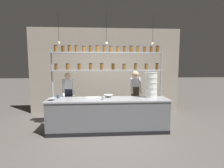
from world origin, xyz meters
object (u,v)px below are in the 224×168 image
object	(u,v)px
prep_bowl_near_left	(52,99)
chef_left	(69,95)
container_stack	(151,85)
serving_cup_by_board	(103,98)
prep_bowl_center_front	(108,96)
spice_shelf_unit	(107,62)
serving_cup_front	(58,97)
cutting_board	(93,98)
chef_center	(135,92)

from	to	relation	value
prep_bowl_near_left	chef_left	bearing A→B (deg)	66.88
container_stack	serving_cup_by_board	distance (m)	1.43
chef_left	prep_bowl_center_front	world-z (taller)	chef_left
prep_bowl_near_left	prep_bowl_center_front	xyz separation A→B (m)	(1.52, 0.35, 0.01)
spice_shelf_unit	serving_cup_front	bearing A→B (deg)	-173.56
container_stack	spice_shelf_unit	bearing A→B (deg)	171.11
chef_left	cutting_board	world-z (taller)	chef_left
serving_cup_front	serving_cup_by_board	xyz separation A→B (m)	(1.27, -0.29, -0.00)
container_stack	serving_cup_front	distance (m)	2.65
chef_center	prep_bowl_near_left	bearing A→B (deg)	-166.56
chef_left	prep_bowl_center_front	bearing A→B (deg)	-28.21
spice_shelf_unit	chef_center	size ratio (longest dim) A/B	1.94
spice_shelf_unit	prep_bowl_center_front	size ratio (longest dim) A/B	12.11
cutting_board	serving_cup_front	bearing A→B (deg)	177.12
chef_center	container_stack	size ratio (longest dim) A/B	2.31
chef_left	prep_bowl_near_left	bearing A→B (deg)	-123.60
container_stack	prep_bowl_center_front	xyz separation A→B (m)	(-1.22, 0.10, -0.32)
prep_bowl_center_front	serving_cup_front	xyz separation A→B (m)	(-1.42, -0.06, 0.01)
spice_shelf_unit	serving_cup_front	xyz separation A→B (m)	(-1.39, -0.16, -0.98)
prep_bowl_center_front	serving_cup_front	size ratio (longest dim) A/B	2.74
serving_cup_front	cutting_board	bearing A→B (deg)	-2.88
cutting_board	serving_cup_by_board	xyz separation A→B (m)	(0.28, -0.24, 0.03)
spice_shelf_unit	cutting_board	distance (m)	1.11
spice_shelf_unit	serving_cup_front	size ratio (longest dim) A/B	33.18
prep_bowl_near_left	prep_bowl_center_front	bearing A→B (deg)	12.88
serving_cup_by_board	container_stack	bearing A→B (deg)	10.62
chef_left	prep_bowl_near_left	size ratio (longest dim) A/B	8.04
spice_shelf_unit	serving_cup_by_board	size ratio (longest dim) A/B	34.63
prep_bowl_near_left	spice_shelf_unit	bearing A→B (deg)	16.39
spice_shelf_unit	prep_bowl_near_left	size ratio (longest dim) A/B	15.90
chef_left	container_stack	bearing A→B (deg)	-21.86
chef_left	cutting_board	bearing A→B (deg)	-43.29
prep_bowl_near_left	serving_cup_by_board	distance (m)	1.37
spice_shelf_unit	container_stack	bearing A→B (deg)	-8.89
serving_cup_by_board	prep_bowl_near_left	bearing A→B (deg)	179.52
cutting_board	serving_cup_front	xyz separation A→B (m)	(-0.99, 0.05, 0.04)
spice_shelf_unit	container_stack	size ratio (longest dim) A/B	4.49
cutting_board	prep_bowl_near_left	bearing A→B (deg)	-167.93
container_stack	serving_cup_front	xyz separation A→B (m)	(-2.63, 0.04, -0.31)
chef_center	prep_bowl_center_front	world-z (taller)	chef_center
prep_bowl_center_front	chef_left	bearing A→B (deg)	162.27
chef_left	chef_center	bearing A→B (deg)	-4.77
cutting_board	chef_left	bearing A→B (deg)	147.20
container_stack	cutting_board	xyz separation A→B (m)	(-1.65, -0.01, -0.35)
prep_bowl_center_front	serving_cup_front	world-z (taller)	serving_cup_front
chef_center	serving_cup_front	bearing A→B (deg)	-171.92
chef_center	serving_cup_by_board	distance (m)	1.42
cutting_board	serving_cup_by_board	bearing A→B (deg)	-40.95
prep_bowl_center_front	serving_cup_by_board	size ratio (longest dim) A/B	2.86
container_stack	prep_bowl_center_front	size ratio (longest dim) A/B	2.70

